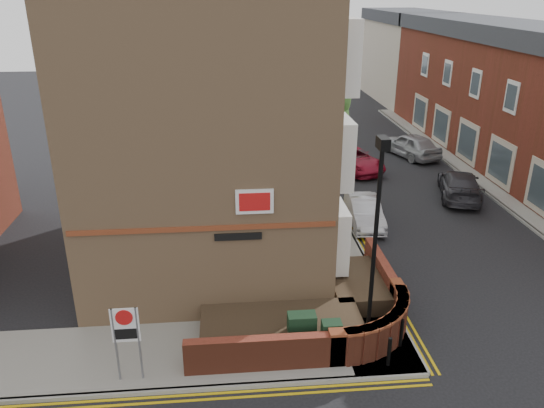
{
  "coord_description": "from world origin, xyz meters",
  "views": [
    {
      "loc": [
        -2.29,
        -11.17,
        9.82
      ],
      "look_at": [
        -0.9,
        4.0,
        3.6
      ],
      "focal_mm": 35.0,
      "sensor_mm": 36.0,
      "label": 1
    }
  ],
  "objects_px": {
    "utility_cabinet_large": "(302,332)",
    "zone_sign": "(126,331)",
    "silver_car_near": "(364,211)",
    "lamppost": "(374,249)"
  },
  "relations": [
    {
      "from": "utility_cabinet_large",
      "to": "zone_sign",
      "type": "bearing_deg",
      "value": -170.31
    },
    {
      "from": "utility_cabinet_large",
      "to": "zone_sign",
      "type": "distance_m",
      "value": 4.86
    },
    {
      "from": "lamppost",
      "to": "utility_cabinet_large",
      "type": "bearing_deg",
      "value": 176.99
    },
    {
      "from": "utility_cabinet_large",
      "to": "zone_sign",
      "type": "relative_size",
      "value": 0.55
    },
    {
      "from": "utility_cabinet_large",
      "to": "zone_sign",
      "type": "height_order",
      "value": "zone_sign"
    },
    {
      "from": "silver_car_near",
      "to": "utility_cabinet_large",
      "type": "bearing_deg",
      "value": -111.65
    },
    {
      "from": "lamppost",
      "to": "zone_sign",
      "type": "height_order",
      "value": "lamppost"
    },
    {
      "from": "lamppost",
      "to": "silver_car_near",
      "type": "height_order",
      "value": "lamppost"
    },
    {
      "from": "silver_car_near",
      "to": "lamppost",
      "type": "bearing_deg",
      "value": -100.49
    },
    {
      "from": "lamppost",
      "to": "utility_cabinet_large",
      "type": "xyz_separation_m",
      "value": [
        -1.9,
        0.1,
        -2.62
      ]
    }
  ]
}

